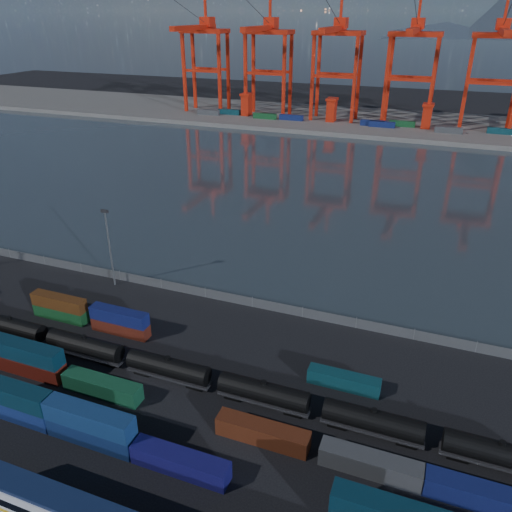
% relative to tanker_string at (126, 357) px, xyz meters
% --- Properties ---
extents(ground, '(700.00, 700.00, 0.00)m').
position_rel_tanker_string_xyz_m(ground, '(12.12, -3.83, -2.13)').
color(ground, black).
rests_on(ground, ground).
extents(harbor_water, '(700.00, 700.00, 0.00)m').
position_rel_tanker_string_xyz_m(harbor_water, '(12.12, 101.17, -2.12)').
color(harbor_water, '#29343B').
rests_on(harbor_water, ground).
extents(far_quay, '(700.00, 70.00, 2.00)m').
position_rel_tanker_string_xyz_m(far_quay, '(12.12, 206.17, -1.13)').
color(far_quay, '#514F4C').
rests_on(far_quay, ground).
extents(container_row_south, '(140.83, 2.60, 5.55)m').
position_rel_tanker_string_xyz_m(container_row_south, '(12.86, -14.52, 0.30)').
color(container_row_south, '#36373A').
rests_on(container_row_south, ground).
extents(container_row_mid, '(142.80, 2.56, 5.46)m').
position_rel_tanker_string_xyz_m(container_row_mid, '(15.96, -6.41, -0.31)').
color(container_row_mid, '#414346').
rests_on(container_row_mid, ground).
extents(container_row_north, '(140.57, 2.22, 4.74)m').
position_rel_tanker_string_xyz_m(container_row_north, '(-6.36, 7.86, -0.35)').
color(container_row_north, navy).
rests_on(container_row_north, ground).
extents(tanker_string, '(122.30, 2.96, 4.24)m').
position_rel_tanker_string_xyz_m(tanker_string, '(0.00, 0.00, 0.00)').
color(tanker_string, black).
rests_on(tanker_string, ground).
extents(waterfront_fence, '(160.12, 0.12, 2.20)m').
position_rel_tanker_string_xyz_m(waterfront_fence, '(12.12, 24.17, -1.12)').
color(waterfront_fence, '#595B5E').
rests_on(waterfront_fence, ground).
extents(yard_light_mast, '(1.60, 0.40, 16.60)m').
position_rel_tanker_string_xyz_m(yard_light_mast, '(-17.88, 22.17, 7.17)').
color(yard_light_mast, slate).
rests_on(yard_light_mast, ground).
extents(gantry_cranes, '(198.29, 44.71, 60.55)m').
position_rel_tanker_string_xyz_m(gantry_cranes, '(4.62, 199.56, 34.99)').
color(gantry_cranes, red).
rests_on(gantry_cranes, ground).
extents(quay_containers, '(172.58, 10.99, 2.60)m').
position_rel_tanker_string_xyz_m(quay_containers, '(1.12, 191.63, 1.17)').
color(quay_containers, navy).
rests_on(quay_containers, far_quay).
extents(straddle_carriers, '(140.00, 7.00, 11.10)m').
position_rel_tanker_string_xyz_m(straddle_carriers, '(9.62, 196.17, 5.69)').
color(straddle_carriers, red).
rests_on(straddle_carriers, far_quay).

